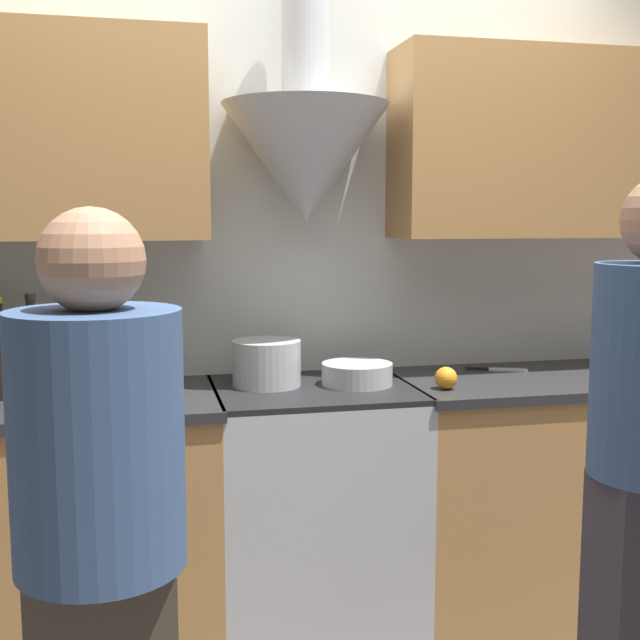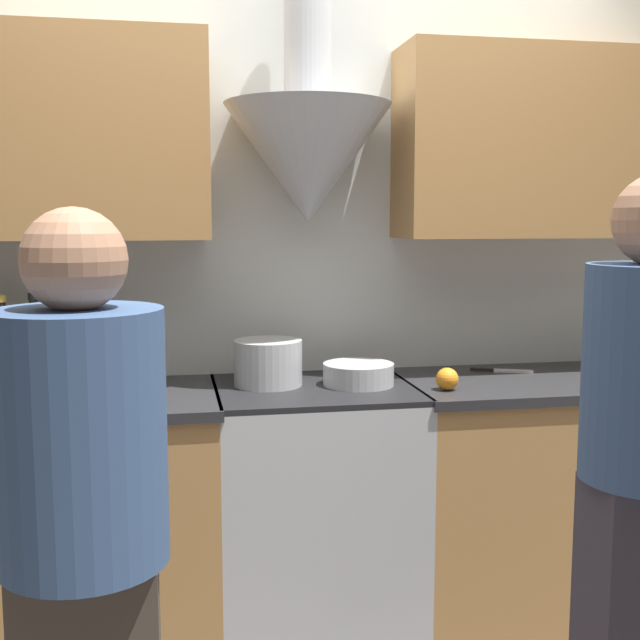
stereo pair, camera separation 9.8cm
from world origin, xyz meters
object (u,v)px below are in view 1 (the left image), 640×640
object	(u,v)px
stock_pot	(267,363)
mixing_bowl	(357,374)
person_foreground_left	(102,546)
wine_bottle_6	(0,358)
saucepan	(633,363)
stove_range	(314,512)
orange_fruit	(446,378)
wine_bottle_7	(33,356)

from	to	relation	value
stock_pot	mixing_bowl	world-z (taller)	stock_pot
stock_pot	person_foreground_left	size ratio (longest dim) A/B	0.16
wine_bottle_6	saucepan	xyz separation A→B (m)	(2.26, -0.12, -0.09)
person_foreground_left	saucepan	bearing A→B (deg)	27.50
wine_bottle_6	saucepan	distance (m)	2.26
stove_range	stock_pot	world-z (taller)	stock_pot
wine_bottle_6	mixing_bowl	distance (m)	1.21
wine_bottle_6	orange_fruit	bearing A→B (deg)	-6.96
stock_pot	wine_bottle_6	bearing A→B (deg)	-178.96
wine_bottle_6	person_foreground_left	size ratio (longest dim) A/B	0.22
stove_range	wine_bottle_7	xyz separation A→B (m)	(-0.94, 0.02, 0.60)
saucepan	person_foreground_left	distance (m)	2.14
saucepan	wine_bottle_6	bearing A→B (deg)	177.00
mixing_bowl	orange_fruit	size ratio (longest dim) A/B	3.23
wine_bottle_6	mixing_bowl	bearing A→B (deg)	-1.89
wine_bottle_6	mixing_bowl	size ratio (longest dim) A/B	1.34
saucepan	stove_range	bearing A→B (deg)	176.21
stove_range	stock_pot	bearing A→B (deg)	161.25
stove_range	person_foreground_left	size ratio (longest dim) A/B	0.60
wine_bottle_7	stock_pot	bearing A→B (deg)	2.40
wine_bottle_6	mixing_bowl	xyz separation A→B (m)	(1.20, -0.04, -0.10)
mixing_bowl	wine_bottle_6	bearing A→B (deg)	178.11
mixing_bowl	saucepan	size ratio (longest dim) A/B	1.42
stove_range	orange_fruit	distance (m)	0.68
wine_bottle_6	stock_pot	world-z (taller)	wine_bottle_6
saucepan	wine_bottle_7	bearing A→B (deg)	177.30
stock_pot	orange_fruit	bearing A→B (deg)	-18.20
stove_range	mixing_bowl	bearing A→B (deg)	-0.63
wine_bottle_7	orange_fruit	xyz separation A→B (m)	(1.38, -0.16, -0.10)
stove_range	saucepan	distance (m)	1.32
wine_bottle_7	orange_fruit	world-z (taller)	wine_bottle_7
saucepan	orange_fruit	bearing A→B (deg)	-175.38
wine_bottle_6	stock_pot	distance (m)	0.89
wine_bottle_6	wine_bottle_7	bearing A→B (deg)	-9.23
wine_bottle_6	stove_range	bearing A→B (deg)	-2.08
stove_range	mixing_bowl	world-z (taller)	mixing_bowl
wine_bottle_6	wine_bottle_7	size ratio (longest dim) A/B	0.98
stove_range	wine_bottle_6	bearing A→B (deg)	177.92
orange_fruit	person_foreground_left	world-z (taller)	person_foreground_left
stove_range	person_foreground_left	distance (m)	1.32
orange_fruit	person_foreground_left	bearing A→B (deg)	-140.54
wine_bottle_7	person_foreground_left	bearing A→B (deg)	-76.80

